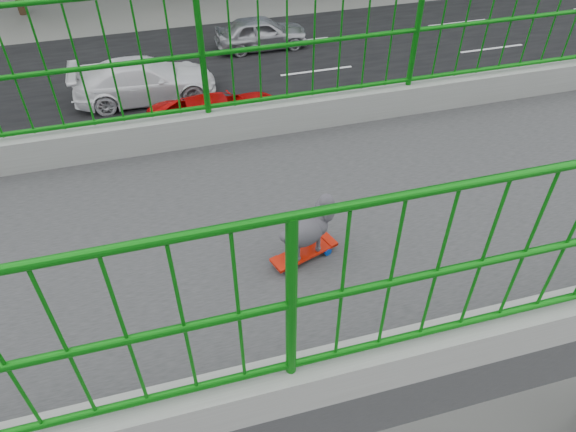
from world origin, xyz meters
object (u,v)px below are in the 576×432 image
Objects in this scene: poodle at (308,228)px; car_5 at (185,264)px; car_3 at (144,80)px; car_2 at (222,117)px; car_6 at (134,191)px; skateboard at (304,253)px; car_0 at (391,222)px; car_4 at (261,33)px.

car_5 is at bearing 169.90° from poodle.
car_3 reaches higher than car_5.
car_2 is at bearing 156.69° from poodle.
car_5 is 0.90× the size of car_6.
skateboard is 1.13× the size of poodle.
poodle is at bearing -175.79° from car_3.
skateboard is 9.92m from car_0.
car_4 is (-12.80, -0.36, -0.11)m from car_0.
skateboard is at bearing 11.22° from car_6.
car_2 is at bearing -153.28° from car_0.
skateboard is 9.02m from car_5.
skateboard is 0.11× the size of car_6.
poodle is 0.12× the size of car_4.
car_6 is at bearing 148.51° from car_4.
poodle is at bearing 90.00° from skateboard.
car_2 is 7.01m from car_4.
car_0 reaches higher than car_6.
skateboard is 0.12× the size of car_5.
car_3 is 1.08× the size of car_6.
car_5 is at bearing 169.67° from skateboard.
car_4 is (-19.14, 3.96, -6.61)m from poodle.
car_4 is 0.93× the size of car_5.
poodle is 0.10× the size of car_2.
poodle reaches higher than car_0.
poodle is (-0.01, 0.02, 0.23)m from skateboard.
car_4 is (-3.20, 5.14, -0.06)m from car_3.
car_2 is at bearing -144.53° from car_3.
car_2 is at bearing 156.58° from skateboard.
skateboard is 0.11× the size of car_2.
poodle is at bearing -34.33° from car_0.
car_2 is at bearing 162.44° from car_5.
skateboard reaches higher than car_0.
poodle is 14.39m from car_2.
skateboard reaches higher than car_4.
car_3 is (-15.95, -1.15, -6.31)m from skateboard.
poodle is at bearing 175.04° from car_2.
skateboard is at bearing -34.45° from car_0.
car_3 is at bearing -178.48° from car_5.
car_0 is (-6.35, 4.35, -6.27)m from skateboard.
car_4 is at bearing -58.08° from car_3.
car_5 is at bearing 162.44° from car_2.
car_0 is 0.95× the size of car_2.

